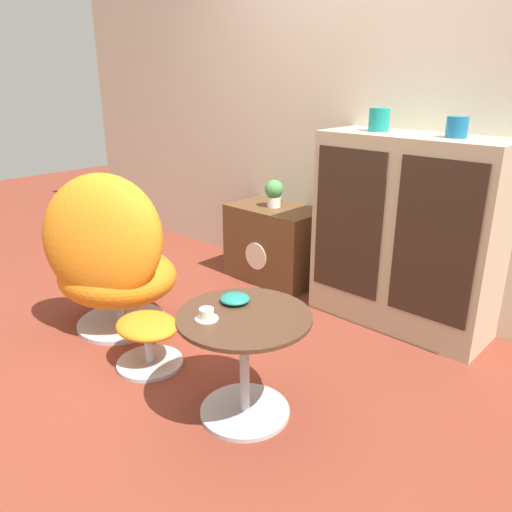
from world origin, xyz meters
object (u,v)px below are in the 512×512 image
(coffee_table, at_px, (244,353))
(vase_leftmost, at_px, (379,120))
(egg_chair, at_px, (110,259))
(potted_plant, at_px, (274,192))
(tv_console, at_px, (275,244))
(bowl, at_px, (235,299))
(sideboard, at_px, (405,234))
(ottoman, at_px, (148,334))
(teacup, at_px, (207,315))
(vase_inner_left, at_px, (457,127))

(coffee_table, bearing_deg, vase_leftmost, 97.59)
(egg_chair, bearing_deg, potted_plant, 82.94)
(tv_console, distance_m, potted_plant, 0.39)
(egg_chair, xyz_separation_m, bowl, (1.01, 0.02, 0.06))
(coffee_table, distance_m, bowl, 0.24)
(sideboard, xyz_separation_m, egg_chair, (-1.19, -1.26, -0.12))
(sideboard, distance_m, ottoman, 1.58)
(teacup, bearing_deg, ottoman, 172.09)
(vase_inner_left, height_order, teacup, vase_inner_left)
(vase_leftmost, relative_size, potted_plant, 0.67)
(egg_chair, relative_size, vase_leftmost, 7.47)
(sideboard, distance_m, potted_plant, 1.04)
(sideboard, relative_size, teacup, 11.57)
(sideboard, xyz_separation_m, coffee_table, (-0.06, -1.30, -0.26))
(vase_leftmost, distance_m, potted_plant, 0.97)
(ottoman, relative_size, vase_leftmost, 2.69)
(tv_console, bearing_deg, potted_plant, 178.05)
(coffee_table, xyz_separation_m, vase_inner_left, (0.28, 1.30, 0.89))
(tv_console, relative_size, vase_inner_left, 6.17)
(ottoman, height_order, vase_inner_left, vase_inner_left)
(coffee_table, bearing_deg, vase_inner_left, 77.75)
(teacup, height_order, bowl, teacup)
(egg_chair, xyz_separation_m, vase_inner_left, (1.41, 1.26, 0.75))
(teacup, xyz_separation_m, bowl, (-0.03, 0.20, -0.00))
(ottoman, height_order, coffee_table, coffee_table)
(egg_chair, bearing_deg, teacup, -9.71)
(egg_chair, distance_m, potted_plant, 1.29)
(potted_plant, bearing_deg, coffee_table, -53.26)
(vase_inner_left, bearing_deg, coffee_table, -102.25)
(vase_inner_left, bearing_deg, egg_chair, -138.27)
(bowl, bearing_deg, potted_plant, 124.60)
(egg_chair, bearing_deg, sideboard, 46.53)
(tv_console, distance_m, ottoman, 1.40)
(egg_chair, distance_m, coffee_table, 1.14)
(sideboard, bearing_deg, teacup, -95.82)
(sideboard, xyz_separation_m, vase_inner_left, (0.22, 0.00, 0.63))
(ottoman, xyz_separation_m, bowl, (0.54, 0.12, 0.33))
(tv_console, bearing_deg, sideboard, -0.28)
(egg_chair, xyz_separation_m, potted_plant, (0.16, 1.26, 0.21))
(egg_chair, bearing_deg, bowl, 1.05)
(sideboard, distance_m, vase_leftmost, 0.68)
(tv_console, distance_m, vase_inner_left, 1.55)
(ottoman, relative_size, bowl, 2.67)
(tv_console, bearing_deg, coffee_table, -53.69)
(ottoman, bearing_deg, coffee_table, 4.98)
(sideboard, distance_m, coffee_table, 1.33)
(bowl, bearing_deg, ottoman, -167.60)
(tv_console, distance_m, vase_leftmost, 1.22)
(vase_leftmost, distance_m, teacup, 1.60)
(tv_console, distance_m, teacup, 1.70)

